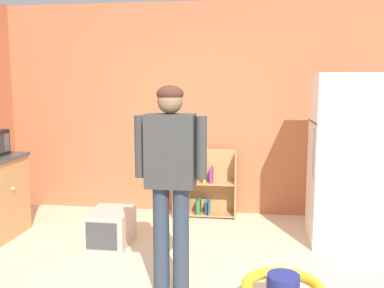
% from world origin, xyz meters
% --- Properties ---
extents(back_wall, '(5.20, 0.06, 2.70)m').
position_xyz_m(back_wall, '(0.00, 2.33, 1.35)').
color(back_wall, '#C06C45').
rests_on(back_wall, ground).
extents(refrigerator, '(0.73, 0.68, 1.78)m').
position_xyz_m(refrigerator, '(1.62, 1.41, 0.89)').
color(refrigerator, white).
rests_on(refrigerator, ground).
extents(bookshelf, '(0.80, 0.28, 0.85)m').
position_xyz_m(bookshelf, '(0.02, 2.14, 0.37)').
color(bookshelf, tan).
rests_on(bookshelf, ground).
extents(standing_person, '(0.57, 0.22, 1.66)m').
position_xyz_m(standing_person, '(0.03, 0.05, 1.00)').
color(standing_person, '#303C4C').
rests_on(standing_person, ground).
extents(pet_carrier, '(0.42, 0.55, 0.36)m').
position_xyz_m(pet_carrier, '(-0.81, 1.00, 0.18)').
color(pet_carrier, beige).
rests_on(pet_carrier, ground).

